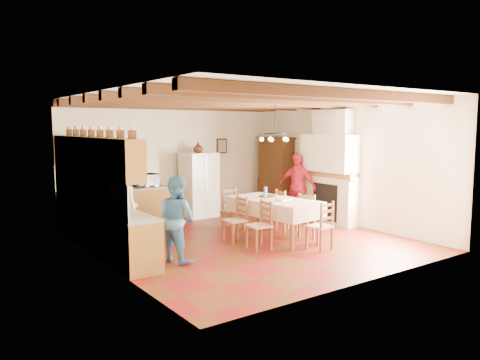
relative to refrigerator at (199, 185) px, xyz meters
name	(u,v)px	position (x,y,z in m)	size (l,w,h in m)	color
floor	(244,241)	(-0.55, -2.81, -0.87)	(6.00, 6.50, 0.02)	#52240F
ceiling	(244,96)	(-0.55, -2.81, 2.15)	(6.00, 6.50, 0.02)	silver
wall_back	(172,161)	(-0.55, 0.45, 0.64)	(6.00, 0.02, 3.00)	beige
wall_front	(370,186)	(-0.55, -6.07, 0.64)	(6.00, 0.02, 3.00)	beige
wall_left	(102,179)	(-3.56, -2.81, 0.64)	(0.02, 6.50, 3.00)	beige
wall_right	(344,163)	(2.46, -2.81, 0.64)	(0.02, 6.50, 3.00)	beige
ceiling_beams	(244,101)	(-0.55, -2.81, 2.05)	(6.00, 6.30, 0.16)	#3C1E12
lower_cabinets_left	(102,227)	(-3.25, -1.76, -0.43)	(0.60, 4.30, 0.86)	brown
lower_cabinets_back	(122,208)	(-2.10, 0.14, -0.43)	(2.30, 0.60, 0.86)	brown
countertop_left	(101,205)	(-3.25, -1.76, 0.02)	(0.62, 4.30, 0.04)	gray
countertop_back	(121,189)	(-2.10, 0.14, 0.02)	(2.34, 0.62, 0.04)	gray
backsplash_left	(85,190)	(-3.54, -1.76, 0.34)	(0.03, 4.30, 0.60)	beige
backsplash_back	(116,175)	(-2.10, 0.43, 0.34)	(2.30, 0.03, 0.60)	beige
upper_cabinets	(93,155)	(-3.38, -1.76, 0.99)	(0.35, 4.20, 0.70)	brown
fireplace	(329,167)	(2.17, -2.61, 0.54)	(0.56, 1.60, 2.80)	beige
wall_picture	(222,146)	(1.00, 0.42, 0.99)	(0.34, 0.03, 0.42)	black
refrigerator	(199,185)	(0.00, 0.00, 0.00)	(0.86, 0.70, 1.71)	white
hutch	(276,174)	(2.20, -0.54, 0.20)	(0.49, 1.16, 2.10)	#35200D
dining_table	(274,203)	(0.03, -3.10, -0.07)	(1.22, 2.08, 0.87)	silver
chandelier	(275,134)	(0.03, -3.10, 1.39)	(0.47, 0.47, 0.03)	black
chair_left_near	(259,225)	(-0.72, -3.54, -0.38)	(0.42, 0.40, 0.96)	brown
chair_left_far	(235,219)	(-0.81, -2.84, -0.38)	(0.42, 0.40, 0.96)	brown
chair_right_near	(310,215)	(0.82, -3.37, -0.38)	(0.42, 0.40, 0.96)	brown
chair_right_far	(287,210)	(0.78, -2.63, -0.38)	(0.42, 0.40, 0.96)	brown
chair_end_near	(320,225)	(0.21, -4.26, -0.38)	(0.42, 0.40, 0.96)	brown
chair_end_far	(233,210)	(-0.18, -1.86, -0.38)	(0.42, 0.40, 0.96)	brown
person_man	(128,211)	(-2.86, -2.20, -0.07)	(0.57, 0.38, 1.57)	white
person_woman_blue	(177,219)	(-2.44, -3.37, -0.09)	(0.75, 0.58, 1.53)	teal
person_woman_red	(297,187)	(1.72, -1.94, 0.01)	(1.02, 0.42, 1.73)	red
microwave	(147,180)	(-1.43, 0.14, 0.20)	(0.58, 0.39, 0.32)	silver
fridge_vase	(198,147)	(-0.02, 0.00, 0.99)	(0.26, 0.26, 0.27)	#35200D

